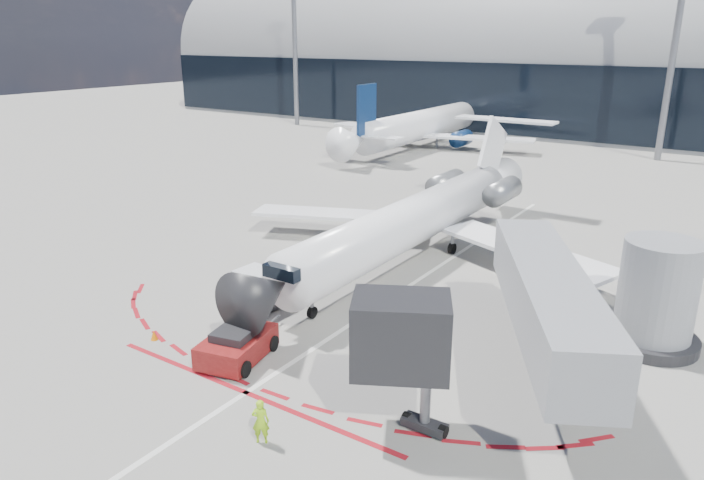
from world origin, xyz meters
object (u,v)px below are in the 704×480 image
Objects in this scene: regional_jet at (420,216)px; pushback_tug at (237,345)px; ramp_worker at (261,421)px; uld_container at (256,289)px.

pushback_tug is at bearing -90.66° from regional_jet.
regional_jet reaches higher than ramp_worker.
pushback_tug is 2.47× the size of uld_container.
regional_jet reaches higher than pushback_tug.
ramp_worker is at bearing -77.15° from regional_jet.
ramp_worker is (4.45, -19.53, -1.69)m from regional_jet.
regional_jet is 20.10m from ramp_worker.
pushback_tug is at bearing -53.41° from uld_container.
regional_jet is at bearing 76.94° from pushback_tug.
uld_container is at bearing -77.65° from ramp_worker.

